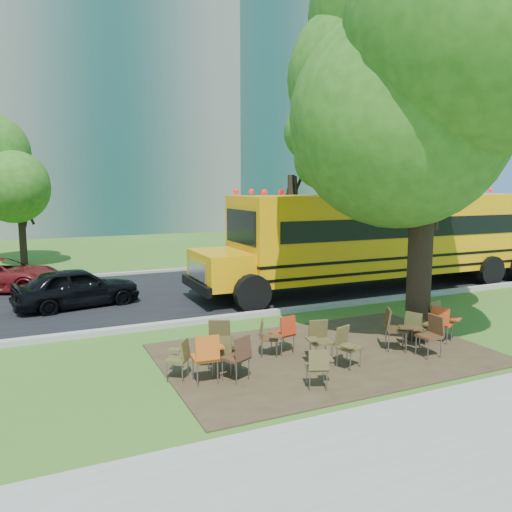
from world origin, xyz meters
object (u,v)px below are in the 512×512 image
black_car (77,287)px  chair_11 (285,330)px  chair_13 (430,315)px  chair_2 (239,353)px  main_tree (428,74)px  chair_5 (346,343)px  chair_3 (319,337)px  chair_10 (267,335)px  chair_6 (430,331)px  chair_12 (394,326)px  chair_9 (217,339)px  chair_1 (225,350)px  school_bus (394,234)px  bg_car_red (0,275)px  chair_4 (319,364)px  chair_7 (416,326)px  chair_8 (180,355)px  chair_14 (443,321)px  chair_0 (207,353)px

black_car → chair_11: bearing=-160.7°
chair_13 → chair_2: bearing=169.3°
main_tree → black_car: size_ratio=2.68×
chair_5 → black_car: (-4.42, 7.57, 0.09)m
chair_3 → black_car: bearing=-48.9°
chair_3 → chair_10: chair_3 is taller
main_tree → black_car: main_tree is taller
chair_5 → chair_13: size_ratio=0.87×
chair_6 → chair_11: 3.08m
chair_5 → chair_6: (2.00, -0.19, 0.04)m
chair_6 → chair_3: bearing=72.8°
chair_12 → chair_9: bearing=-70.6°
chair_11 → chair_1: bearing=-174.0°
school_bus → bg_car_red: 13.90m
chair_2 → chair_5: bearing=-31.8°
chair_12 → chair_6: bearing=67.5°
chair_4 → black_car: (-3.34, 8.27, 0.13)m
main_tree → chair_7: (-0.44, -0.46, -5.55)m
chair_12 → chair_13: 1.42m
chair_9 → chair_10: size_ratio=1.19×
chair_2 → chair_11: chair_2 is taller
chair_13 → chair_5: bearing=178.1°
chair_8 → chair_1: bearing=-61.2°
chair_11 → chair_3: bearing=-74.7°
chair_1 → chair_14: bearing=30.6°
bg_car_red → chair_8: bearing=-139.5°
chair_5 → chair_9: (-2.32, 1.12, 0.07)m
main_tree → chair_4: bearing=-157.0°
chair_14 → black_car: (-7.36, 7.18, 0.07)m
chair_5 → chair_13: bearing=176.2°
chair_3 → chair_5: bearing=133.4°
school_bus → black_car: bearing=173.2°
chair_3 → chair_13: bearing=-164.5°
chair_12 → bg_car_red: 13.44m
chair_7 → chair_12: chair_12 is taller
chair_7 → chair_5: bearing=-102.6°
chair_6 → black_car: black_car is taller
chair_0 → chair_1: size_ratio=1.19×
main_tree → chair_0: main_tree is taller
chair_5 → bg_car_red: 12.91m
chair_8 → chair_14: bearing=-57.9°
bg_car_red → chair_11: bearing=-127.0°
chair_9 → chair_14: (5.26, -0.72, -0.04)m
chair_13 → bg_car_red: (-9.55, 10.31, -0.01)m
chair_0 → chair_12: 4.34m
chair_11 → bg_car_red: bg_car_red is taller
black_car → chair_7: bearing=-148.4°
chair_2 → chair_5: 2.24m
chair_1 → chair_12: bearing=29.7°
school_bus → chair_0: 10.89m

